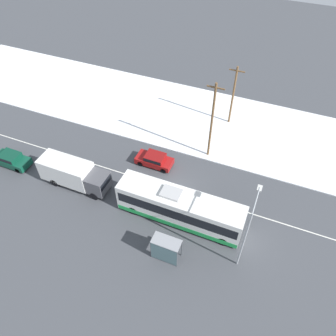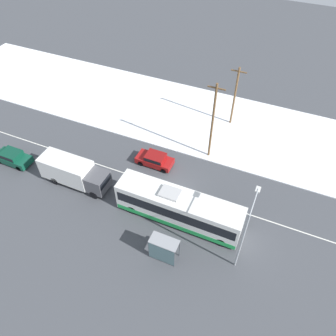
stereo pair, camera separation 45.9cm
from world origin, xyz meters
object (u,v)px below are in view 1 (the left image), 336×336
at_px(parked_car_near_truck, 11,159).
at_px(bus_shelter, 165,249).
at_px(utility_pole_roadside, 212,121).
at_px(streetlamp, 248,227).
at_px(box_truck, 73,173).
at_px(city_bus, 180,208).
at_px(pedestrian_at_stop, 170,242).
at_px(utility_pole_snowlot, 233,95).
at_px(sedan_car, 155,159).

xyz_separation_m(parked_car_near_truck, bus_shelter, (19.99, -4.17, 0.86)).
xyz_separation_m(bus_shelter, utility_pole_roadside, (-0.56, 13.83, 3.18)).
bearing_deg(streetlamp, box_truck, 174.14).
distance_m(city_bus, pedestrian_at_stop, 3.37).
bearing_deg(bus_shelter, city_bus, 95.08).
bearing_deg(streetlamp, bus_shelter, -156.26).
relative_size(city_bus, pedestrian_at_stop, 6.94).
height_order(box_truck, utility_pole_snowlot, utility_pole_snowlot).
bearing_deg(pedestrian_at_stop, utility_pole_snowlot, 89.72).
height_order(parked_car_near_truck, utility_pole_roadside, utility_pole_roadside).
bearing_deg(utility_pole_roadside, bus_shelter, -87.66).
distance_m(sedan_car, utility_pole_roadside, 7.41).
height_order(bus_shelter, utility_pole_roadside, utility_pole_roadside).
xyz_separation_m(box_truck, bus_shelter, (11.95, -4.39, 0.05)).
xyz_separation_m(city_bus, parked_car_near_truck, (-19.59, -0.23, -0.90)).
xyz_separation_m(box_truck, utility_pole_roadside, (11.39, 9.44, 3.23)).
bearing_deg(city_bus, utility_pole_snowlot, 88.48).
bearing_deg(sedan_car, bus_shelter, 118.62).
relative_size(city_bus, bus_shelter, 4.85).
xyz_separation_m(box_truck, sedan_car, (6.42, 5.75, -0.85)).
relative_size(bus_shelter, utility_pole_roadside, 0.26).
xyz_separation_m(city_bus, utility_pole_roadside, (-0.17, 9.43, 3.14)).
height_order(streetlamp, utility_pole_snowlot, utility_pole_snowlot).
bearing_deg(sedan_car, streetlamp, 146.31).
distance_m(box_truck, sedan_car, 8.66).
bearing_deg(streetlamp, utility_pole_snowlot, 107.81).
bearing_deg(streetlamp, sedan_car, 146.31).
xyz_separation_m(parked_car_near_truck, pedestrian_at_stop, (19.93, -3.05, 0.23)).
relative_size(parked_car_near_truck, pedestrian_at_stop, 2.39).
bearing_deg(utility_pole_snowlot, sedan_car, -118.05).
height_order(streetlamp, utility_pole_roadside, utility_pole_roadside).
distance_m(bus_shelter, streetlamp, 7.01).
bearing_deg(box_truck, streetlamp, -5.86).
distance_m(bus_shelter, utility_pole_snowlot, 20.73).
xyz_separation_m(sedan_car, streetlamp, (11.36, -7.57, 3.83)).
bearing_deg(streetlamp, utility_pole_roadside, 119.58).
bearing_deg(box_truck, bus_shelter, -20.17).
distance_m(box_truck, parked_car_near_truck, 8.08).
distance_m(parked_car_near_truck, utility_pole_snowlot, 26.10).
distance_m(city_bus, sedan_car, 7.76).
xyz_separation_m(city_bus, utility_pole_snowlot, (0.43, 16.20, 2.32)).
xyz_separation_m(sedan_car, pedestrian_at_stop, (5.48, -9.03, 0.27)).
height_order(pedestrian_at_stop, utility_pole_roadside, utility_pole_roadside).
distance_m(pedestrian_at_stop, bus_shelter, 1.28).
height_order(box_truck, utility_pole_roadside, utility_pole_roadside).
bearing_deg(utility_pole_roadside, sedan_car, -143.38).
bearing_deg(utility_pole_snowlot, streetlamp, -72.19).
relative_size(box_truck, pedestrian_at_stop, 4.31).
bearing_deg(parked_car_near_truck, bus_shelter, -11.77).
distance_m(city_bus, bus_shelter, 4.41).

